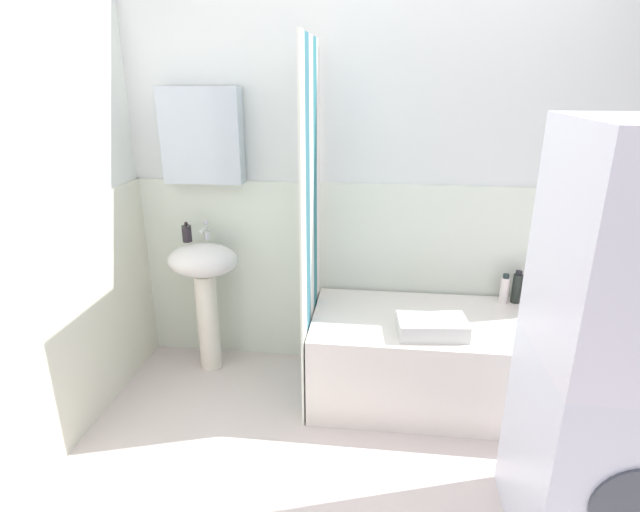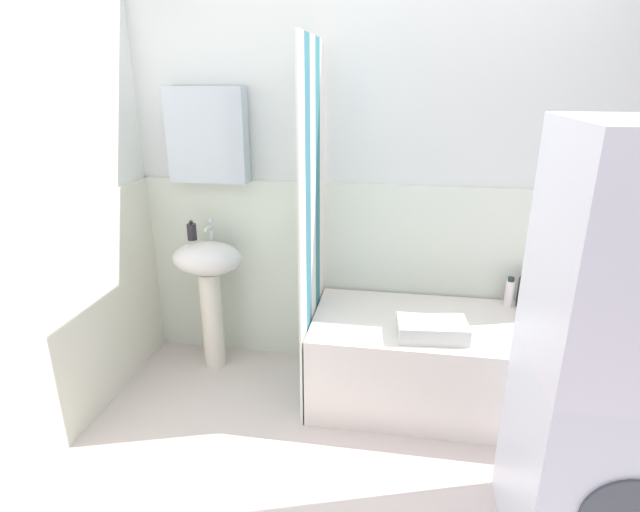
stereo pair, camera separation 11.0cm
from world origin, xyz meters
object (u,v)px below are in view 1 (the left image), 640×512
object	(u,v)px
sink	(205,279)
towel_folded	(432,327)
soap_dispenser	(187,233)
conditioner_bottle	(517,288)
lotion_bottle	(504,289)
shampoo_bottle	(557,286)
washer_dryer_stack	(622,360)
bathtub	(444,359)
body_wash_bottle	(537,288)

from	to	relation	value
sink	towel_folded	world-z (taller)	sink
sink	soap_dispenser	bearing A→B (deg)	156.72
conditioner_bottle	lotion_bottle	distance (m)	0.08
shampoo_bottle	washer_dryer_stack	size ratio (longest dim) A/B	0.14
lotion_bottle	bathtub	bearing A→B (deg)	-142.65
lotion_bottle	towel_folded	distance (m)	0.66
shampoo_bottle	body_wash_bottle	distance (m)	0.12
soap_dispenser	lotion_bottle	bearing A→B (deg)	1.64
sink	soap_dispenser	world-z (taller)	soap_dispenser
soap_dispenser	shampoo_bottle	distance (m)	2.26
sink	bathtub	world-z (taller)	sink
sink	washer_dryer_stack	xyz separation A→B (m)	(1.95, -1.09, 0.22)
sink	shampoo_bottle	world-z (taller)	sink
sink	soap_dispenser	distance (m)	0.30
sink	towel_folded	size ratio (longest dim) A/B	2.36
sink	body_wash_bottle	size ratio (longest dim) A/B	3.85
soap_dispenser	bathtub	size ratio (longest dim) A/B	0.08
shampoo_bottle	washer_dryer_stack	world-z (taller)	washer_dryer_stack
conditioner_bottle	lotion_bottle	world-z (taller)	conditioner_bottle
shampoo_bottle	conditioner_bottle	distance (m)	0.23
conditioner_bottle	towel_folded	world-z (taller)	conditioner_bottle
bathtub	washer_dryer_stack	xyz separation A→B (m)	(0.48, -0.92, 0.59)
shampoo_bottle	body_wash_bottle	xyz separation A→B (m)	(-0.12, -0.02, -0.01)
conditioner_bottle	sink	bearing A→B (deg)	-176.48
soap_dispenser	washer_dryer_stack	distance (m)	2.35
body_wash_bottle	washer_dryer_stack	world-z (taller)	washer_dryer_stack
bathtub	body_wash_bottle	xyz separation A→B (m)	(0.54, 0.28, 0.36)
body_wash_bottle	towel_folded	bearing A→B (deg)	-144.46
conditioner_bottle	washer_dryer_stack	bearing A→B (deg)	-87.65
soap_dispenser	bathtub	distance (m)	1.72
bathtub	towel_folded	bearing A→B (deg)	-120.12
sink	soap_dispenser	xyz separation A→B (m)	(-0.11, 0.05, 0.28)
soap_dispenser	washer_dryer_stack	size ratio (longest dim) A/B	0.07
lotion_bottle	towel_folded	world-z (taller)	lotion_bottle
bathtub	washer_dryer_stack	distance (m)	1.19
soap_dispenser	towel_folded	distance (m)	1.56
towel_folded	washer_dryer_stack	xyz separation A→B (m)	(0.59, -0.73, 0.28)
bathtub	lotion_bottle	size ratio (longest dim) A/B	8.24
conditioner_bottle	body_wash_bottle	bearing A→B (deg)	-4.02
shampoo_bottle	conditioner_bottle	size ratio (longest dim) A/B	1.18
sink	body_wash_bottle	xyz separation A→B (m)	(2.02, 0.11, -0.00)
sink	washer_dryer_stack	world-z (taller)	washer_dryer_stack
soap_dispenser	body_wash_bottle	xyz separation A→B (m)	(2.12, 0.06, -0.28)
conditioner_bottle	shampoo_bottle	bearing A→B (deg)	2.80
body_wash_bottle	washer_dryer_stack	xyz separation A→B (m)	(-0.06, -1.20, 0.22)
shampoo_bottle	washer_dryer_stack	xyz separation A→B (m)	(-0.18, -1.22, 0.21)
body_wash_bottle	conditioner_bottle	distance (m)	0.11
washer_dryer_stack	soap_dispenser	bearing A→B (deg)	151.12
conditioner_bottle	towel_folded	size ratio (longest dim) A/B	0.57
sink	shampoo_bottle	distance (m)	2.14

